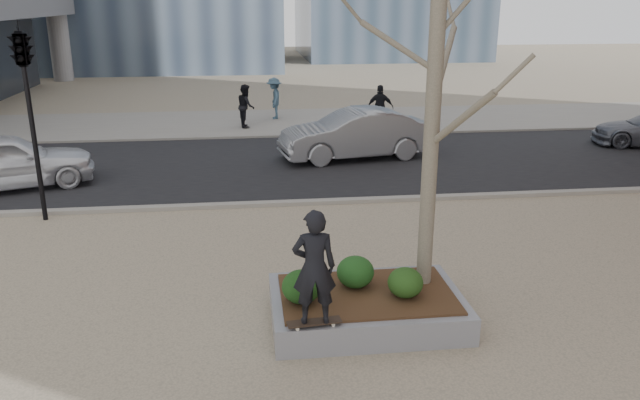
{
  "coord_description": "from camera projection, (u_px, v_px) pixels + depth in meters",
  "views": [
    {
      "loc": [
        -0.8,
        -8.73,
        4.89
      ],
      "look_at": [
        0.5,
        2.0,
        1.4
      ],
      "focal_mm": 35.0,
      "sensor_mm": 36.0,
      "label": 1
    }
  ],
  "objects": [
    {
      "name": "ground",
      "position": [
        304.0,
        324.0,
        9.84
      ],
      "size": [
        120.0,
        120.0,
        0.0
      ],
      "primitive_type": "plane",
      "color": "tan",
      "rests_on": "ground"
    },
    {
      "name": "street",
      "position": [
        273.0,
        164.0,
        19.29
      ],
      "size": [
        60.0,
        8.0,
        0.02
      ],
      "primitive_type": "cube",
      "color": "black",
      "rests_on": "ground"
    },
    {
      "name": "far_sidewalk",
      "position": [
        265.0,
        122.0,
        25.9
      ],
      "size": [
        60.0,
        6.0,
        0.02
      ],
      "primitive_type": "cube",
      "color": "gray",
      "rests_on": "ground"
    },
    {
      "name": "planter",
      "position": [
        366.0,
        308.0,
        9.89
      ],
      "size": [
        3.0,
        2.0,
        0.45
      ],
      "primitive_type": "cube",
      "color": "gray",
      "rests_on": "ground"
    },
    {
      "name": "planter_mulch",
      "position": [
        367.0,
        294.0,
        9.81
      ],
      "size": [
        2.7,
        1.7,
        0.04
      ],
      "primitive_type": "cube",
      "color": "#382314",
      "rests_on": "planter"
    },
    {
      "name": "sycamore_tree",
      "position": [
        435.0,
        77.0,
        9.19
      ],
      "size": [
        2.8,
        2.8,
        6.6
      ],
      "primitive_type": null,
      "color": "gray",
      "rests_on": "planter_mulch"
    },
    {
      "name": "shrub_left",
      "position": [
        301.0,
        287.0,
        9.43
      ],
      "size": [
        0.6,
        0.6,
        0.51
      ],
      "primitive_type": "ellipsoid",
      "color": "black",
      "rests_on": "planter_mulch"
    },
    {
      "name": "shrub_middle",
      "position": [
        355.0,
        272.0,
        9.94
      ],
      "size": [
        0.6,
        0.6,
        0.51
      ],
      "primitive_type": "ellipsoid",
      "color": "#143F17",
      "rests_on": "planter_mulch"
    },
    {
      "name": "shrub_right",
      "position": [
        405.0,
        283.0,
        9.61
      ],
      "size": [
        0.55,
        0.55,
        0.47
      ],
      "primitive_type": "ellipsoid",
      "color": "#1B3A12",
      "rests_on": "planter_mulch"
    },
    {
      "name": "skateboard",
      "position": [
        314.0,
        324.0,
        8.87
      ],
      "size": [
        0.8,
        0.28,
        0.08
      ],
      "primitive_type": null,
      "rotation": [
        0.0,
        0.0,
        0.11
      ],
      "color": "black",
      "rests_on": "planter"
    },
    {
      "name": "skateboarder",
      "position": [
        314.0,
        267.0,
        8.6
      ],
      "size": [
        0.62,
        0.42,
        1.68
      ],
      "primitive_type": "imported",
      "rotation": [
        0.0,
        0.0,
        3.11
      ],
      "color": "black",
      "rests_on": "skateboard"
    },
    {
      "name": "police_car",
      "position": [
        6.0,
        161.0,
        16.62
      ],
      "size": [
        4.76,
        3.17,
        1.51
      ],
      "primitive_type": "imported",
      "rotation": [
        0.0,
        0.0,
        1.92
      ],
      "color": "silver",
      "rests_on": "street"
    },
    {
      "name": "car_silver",
      "position": [
        355.0,
        134.0,
        19.79
      ],
      "size": [
        4.96,
        2.42,
        1.56
      ],
      "primitive_type": "imported",
      "rotation": [
        0.0,
        0.0,
        4.88
      ],
      "color": "gray",
      "rests_on": "street"
    },
    {
      "name": "pedestrian_a",
      "position": [
        246.0,
        106.0,
        24.64
      ],
      "size": [
        0.71,
        0.87,
        1.68
      ],
      "primitive_type": "imported",
      "rotation": [
        0.0,
        0.0,
        1.66
      ],
      "color": "black",
      "rests_on": "far_sidewalk"
    },
    {
      "name": "pedestrian_b",
      "position": [
        274.0,
        98.0,
        26.32
      ],
      "size": [
        0.7,
        1.15,
        1.73
      ],
      "primitive_type": "imported",
      "rotation": [
        0.0,
        0.0,
        4.67
      ],
      "color": "#3C586C",
      "rests_on": "far_sidewalk"
    },
    {
      "name": "pedestrian_c",
      "position": [
        380.0,
        108.0,
        24.03
      ],
      "size": [
        1.08,
        0.62,
        1.74
      ],
      "primitive_type": "imported",
      "rotation": [
        0.0,
        0.0,
        2.94
      ],
      "color": "black",
      "rests_on": "far_sidewalk"
    },
    {
      "name": "traffic_light_near",
      "position": [
        32.0,
        124.0,
        13.81
      ],
      "size": [
        0.6,
        2.48,
        4.5
      ],
      "primitive_type": null,
      "color": "black",
      "rests_on": "ground"
    },
    {
      "name": "traffic_light_far",
      "position": [
        437.0,
        72.0,
        23.69
      ],
      "size": [
        0.6,
        2.48,
        4.5
      ],
      "primitive_type": null,
      "color": "black",
      "rests_on": "ground"
    }
  ]
}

